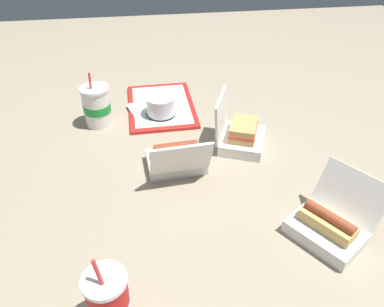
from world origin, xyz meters
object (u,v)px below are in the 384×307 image
(food_tray, at_px, (161,106))
(clamshell_hotdog_left, at_px, (329,225))
(soda_cup_center, at_px, (97,106))
(clamshell_hotdog_right, at_px, (177,159))
(clamshell_sandwich_corner, at_px, (240,134))
(ketchup_cup, at_px, (161,96))
(cake_container, at_px, (161,106))
(plastic_fork, at_px, (179,93))
(soda_cup_right, at_px, (109,303))

(food_tray, distance_m, clamshell_hotdog_left, 0.83)
(soda_cup_center, bearing_deg, clamshell_hotdog_left, 43.92)
(clamshell_hotdog_right, bearing_deg, soda_cup_center, -139.86)
(clamshell_hotdog_right, bearing_deg, clamshell_sandwich_corner, 112.99)
(ketchup_cup, xyz_separation_m, soda_cup_center, (0.14, -0.24, 0.05))
(cake_container, bearing_deg, plastic_fork, 151.30)
(clamshell_hotdog_right, xyz_separation_m, soda_cup_right, (0.50, -0.19, 0.04))
(ketchup_cup, height_order, soda_cup_right, soda_cup_right)
(plastic_fork, bearing_deg, clamshell_hotdog_left, 30.99)
(cake_container, bearing_deg, clamshell_hotdog_right, 4.55)
(cake_container, distance_m, ketchup_cup, 0.13)
(ketchup_cup, bearing_deg, food_tray, -3.20)
(soda_cup_right, bearing_deg, plastic_fork, 165.64)
(plastic_fork, bearing_deg, cake_container, -17.44)
(cake_container, bearing_deg, clamshell_sandwich_corner, 48.88)
(soda_cup_right, bearing_deg, clamshell_hotdog_left, 106.90)
(clamshell_sandwich_corner, bearing_deg, soda_cup_center, -113.27)
(clamshell_hotdog_left, height_order, soda_cup_center, soda_cup_center)
(clamshell_sandwich_corner, distance_m, clamshell_hotdog_right, 0.25)
(food_tray, height_order, clamshell_hotdog_right, clamshell_hotdog_right)
(clamshell_sandwich_corner, bearing_deg, ketchup_cup, -144.84)
(clamshell_sandwich_corner, bearing_deg, soda_cup_right, -35.08)
(cake_container, height_order, soda_cup_right, soda_cup_right)
(food_tray, bearing_deg, clamshell_hotdog_right, 2.91)
(clamshell_sandwich_corner, relative_size, clamshell_hotdog_right, 1.11)
(soda_cup_center, bearing_deg, food_tray, 110.46)
(cake_container, xyz_separation_m, soda_cup_center, (0.01, -0.24, 0.03))
(ketchup_cup, relative_size, clamshell_sandwich_corner, 0.18)
(clamshell_hotdog_right, bearing_deg, cake_container, -175.45)
(ketchup_cup, bearing_deg, clamshell_hotdog_left, 25.57)
(plastic_fork, relative_size, soda_cup_right, 0.50)
(food_tray, bearing_deg, plastic_fork, 135.69)
(clamshell_sandwich_corner, bearing_deg, food_tray, -140.19)
(plastic_fork, height_order, soda_cup_right, soda_cup_right)
(clamshell_sandwich_corner, bearing_deg, plastic_fork, -156.71)
(clamshell_hotdog_right, relative_size, soda_cup_center, 0.92)
(clamshell_hotdog_left, bearing_deg, clamshell_hotdog_right, -132.95)
(ketchup_cup, bearing_deg, soda_cup_right, -10.18)
(ketchup_cup, height_order, clamshell_hotdog_right, clamshell_hotdog_right)
(soda_cup_right, bearing_deg, clamshell_hotdog_right, 159.35)
(food_tray, bearing_deg, cake_container, -3.96)
(clamshell_sandwich_corner, height_order, soda_cup_right, soda_cup_right)
(ketchup_cup, relative_size, clamshell_hotdog_left, 0.15)
(soda_cup_center, bearing_deg, cake_container, 93.03)
(food_tray, xyz_separation_m, clamshell_hotdog_right, (0.40, 0.02, 0.03))
(clamshell_hotdog_right, distance_m, soda_cup_right, 0.53)
(soda_cup_right, bearing_deg, soda_cup_center, -174.82)
(food_tray, relative_size, clamshell_hotdog_left, 1.44)
(soda_cup_center, distance_m, soda_cup_right, 0.81)
(ketchup_cup, bearing_deg, soda_cup_center, -59.93)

